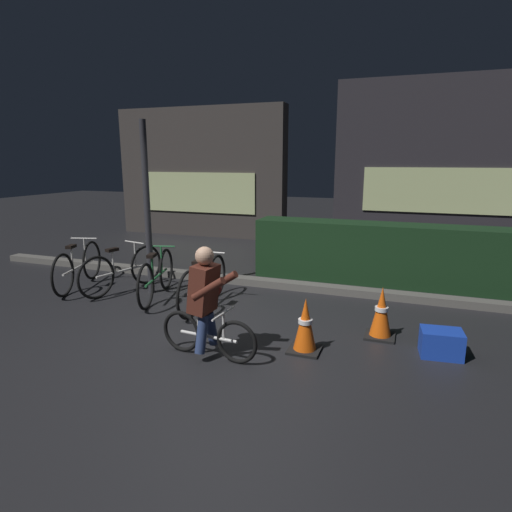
{
  "coord_description": "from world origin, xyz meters",
  "views": [
    {
      "loc": [
        2.1,
        -4.58,
        2.14
      ],
      "look_at": [
        0.2,
        0.6,
        0.9
      ],
      "focal_mm": 30.23,
      "sensor_mm": 36.0,
      "label": 1
    }
  ],
  "objects": [
    {
      "name": "ground_plane",
      "position": [
        0.0,
        0.0,
        0.0
      ],
      "size": [
        40.0,
        40.0,
        0.0
      ],
      "primitive_type": "plane",
      "color": "black"
    },
    {
      "name": "sidewalk_curb",
      "position": [
        0.0,
        2.2,
        0.06
      ],
      "size": [
        12.0,
        0.24,
        0.12
      ],
      "primitive_type": "cube",
      "color": "#56544F",
      "rests_on": "ground"
    },
    {
      "name": "hedge_row",
      "position": [
        1.8,
        3.1,
        0.53
      ],
      "size": [
        4.8,
        0.7,
        1.06
      ],
      "primitive_type": "cube",
      "color": "black",
      "rests_on": "ground"
    },
    {
      "name": "storefront_left",
      "position": [
        -3.63,
        6.5,
        1.77
      ],
      "size": [
        4.95,
        0.54,
        3.55
      ],
      "color": "#383330",
      "rests_on": "ground"
    },
    {
      "name": "storefront_right",
      "position": [
        2.64,
        7.2,
        2.04
      ],
      "size": [
        5.13,
        0.54,
        4.11
      ],
      "color": "#262328",
      "rests_on": "ground"
    },
    {
      "name": "street_post",
      "position": [
        -1.85,
        1.2,
        1.37
      ],
      "size": [
        0.1,
        0.1,
        2.74
      ],
      "primitive_type": "cylinder",
      "color": "#2D2D33",
      "rests_on": "ground"
    },
    {
      "name": "parked_bike_leftmost",
      "position": [
        -3.18,
        1.04,
        0.37
      ],
      "size": [
        0.58,
        1.7,
        0.81
      ],
      "rotation": [
        0.0,
        0.0,
        1.86
      ],
      "color": "black",
      "rests_on": "ground"
    },
    {
      "name": "parked_bike_left_mid",
      "position": [
        -2.35,
        1.13,
        0.36
      ],
      "size": [
        0.51,
        1.67,
        0.79
      ],
      "rotation": [
        0.0,
        0.0,
        1.34
      ],
      "color": "black",
      "rests_on": "ground"
    },
    {
      "name": "parked_bike_center_left",
      "position": [
        -1.59,
        0.98,
        0.36
      ],
      "size": [
        0.55,
        1.67,
        0.79
      ],
      "rotation": [
        0.0,
        0.0,
        1.84
      ],
      "color": "black",
      "rests_on": "ground"
    },
    {
      "name": "parked_bike_center_right",
      "position": [
        -0.72,
        0.87,
        0.35
      ],
      "size": [
        0.46,
        1.7,
        0.78
      ],
      "rotation": [
        0.0,
        0.0,
        1.62
      ],
      "color": "black",
      "rests_on": "ground"
    },
    {
      "name": "traffic_cone_near",
      "position": [
        1.05,
        -0.1,
        0.3
      ],
      "size": [
        0.36,
        0.36,
        0.63
      ],
      "color": "black",
      "rests_on": "ground"
    },
    {
      "name": "traffic_cone_far",
      "position": [
        1.82,
        0.61,
        0.31
      ],
      "size": [
        0.36,
        0.36,
        0.64
      ],
      "color": "black",
      "rests_on": "ground"
    },
    {
      "name": "blue_crate",
      "position": [
        2.5,
        0.3,
        0.15
      ],
      "size": [
        0.47,
        0.36,
        0.3
      ],
      "primitive_type": "cube",
      "rotation": [
        0.0,
        0.0,
        0.11
      ],
      "color": "#193DB7",
      "rests_on": "ground"
    },
    {
      "name": "cyclist",
      "position": [
        0.06,
        -0.59,
        0.63
      ],
      "size": [
        1.19,
        0.55,
        1.25
      ],
      "rotation": [
        0.0,
        0.0,
        -0.08
      ],
      "color": "black",
      "rests_on": "ground"
    }
  ]
}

